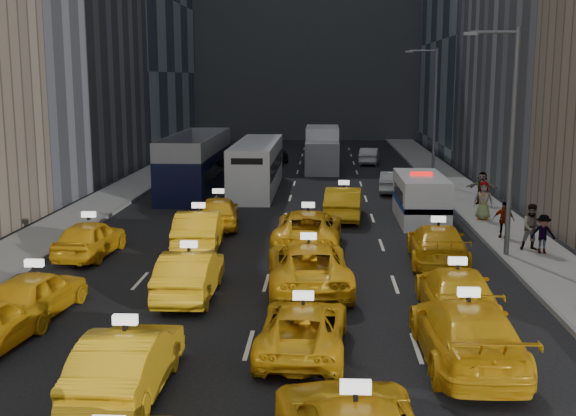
{
  "coord_description": "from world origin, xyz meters",
  "views": [
    {
      "loc": [
        1.98,
        -16.42,
        7.14
      ],
      "look_at": [
        0.58,
        11.73,
        2.0
      ],
      "focal_mm": 45.0,
      "sensor_mm": 36.0,
      "label": 1
    }
  ],
  "objects_px": {
    "nypd_van": "(421,199)",
    "box_truck": "(322,149)",
    "double_decker": "(196,164)",
    "city_bus": "(257,166)"
  },
  "relations": [
    {
      "from": "double_decker",
      "to": "nypd_van",
      "type": "bearing_deg",
      "value": -37.56
    },
    {
      "from": "city_bus",
      "to": "box_truck",
      "type": "xyz_separation_m",
      "value": [
        4.1,
        10.09,
        0.1
      ]
    },
    {
      "from": "nypd_van",
      "to": "double_decker",
      "type": "distance_m",
      "value": 15.6
    },
    {
      "from": "city_bus",
      "to": "box_truck",
      "type": "relative_size",
      "value": 1.64
    },
    {
      "from": "double_decker",
      "to": "city_bus",
      "type": "height_order",
      "value": "double_decker"
    },
    {
      "from": "nypd_van",
      "to": "box_truck",
      "type": "xyz_separation_m",
      "value": [
        -4.96,
        19.59,
        0.51
      ]
    },
    {
      "from": "nypd_van",
      "to": "city_bus",
      "type": "height_order",
      "value": "city_bus"
    },
    {
      "from": "city_bus",
      "to": "box_truck",
      "type": "bearing_deg",
      "value": 62.35
    },
    {
      "from": "double_decker",
      "to": "box_truck",
      "type": "distance_m",
      "value": 13.35
    },
    {
      "from": "nypd_van",
      "to": "box_truck",
      "type": "distance_m",
      "value": 20.22
    }
  ]
}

